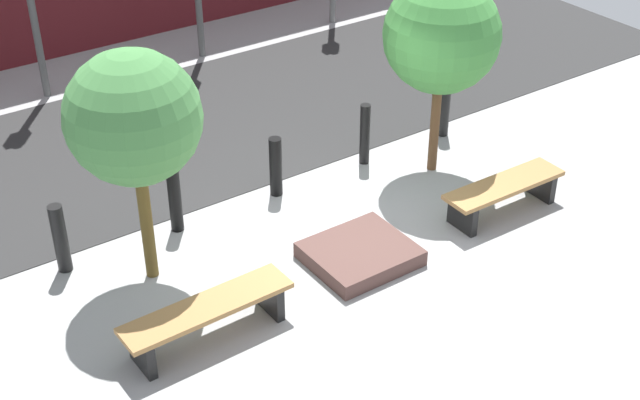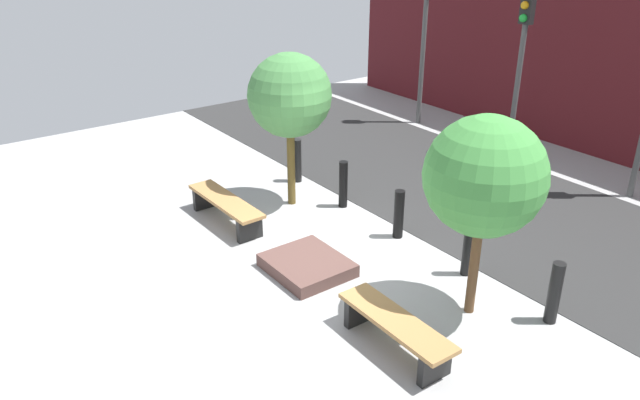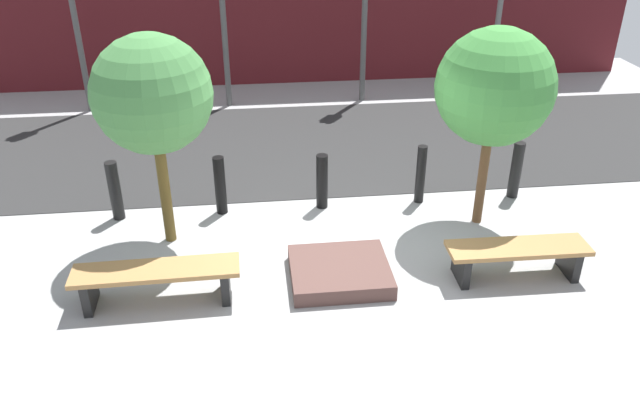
# 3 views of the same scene
# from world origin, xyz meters

# --- Properties ---
(ground_plane) EXTENTS (18.00, 18.00, 0.00)m
(ground_plane) POSITION_xyz_m (0.00, 0.00, 0.00)
(ground_plane) COLOR #959595
(road_strip) EXTENTS (18.00, 4.24, 0.01)m
(road_strip) POSITION_xyz_m (0.00, 4.00, 0.01)
(road_strip) COLOR #292929
(road_strip) RESTS_ON ground
(bench_left) EXTENTS (1.94, 0.49, 0.46)m
(bench_left) POSITION_xyz_m (-2.19, -0.46, 0.34)
(bench_left) COLOR black
(bench_left) RESTS_ON ground
(bench_right) EXTENTS (1.76, 0.50, 0.45)m
(bench_right) POSITION_xyz_m (2.19, -0.46, 0.32)
(bench_right) COLOR black
(bench_right) RESTS_ON ground
(planter_bed) EXTENTS (1.23, 1.08, 0.20)m
(planter_bed) POSITION_xyz_m (0.00, -0.26, 0.10)
(planter_bed) COLOR brown
(planter_bed) RESTS_ON ground
(tree_behind_left_bench) EXTENTS (1.50, 1.50, 2.85)m
(tree_behind_left_bench) POSITION_xyz_m (-2.19, 0.94, 2.08)
(tree_behind_left_bench) COLOR brown
(tree_behind_left_bench) RESTS_ON ground
(tree_behind_right_bench) EXTENTS (1.57, 1.57, 2.81)m
(tree_behind_right_bench) POSITION_xyz_m (2.19, 0.94, 2.02)
(tree_behind_right_bench) COLOR brown
(tree_behind_right_bench) RESTS_ON ground
(bollard_far_left) EXTENTS (0.17, 0.17, 0.90)m
(bollard_far_left) POSITION_xyz_m (-3.01, 1.63, 0.45)
(bollard_far_left) COLOR black
(bollard_far_left) RESTS_ON ground
(bollard_left) EXTENTS (0.16, 0.16, 0.90)m
(bollard_left) POSITION_xyz_m (-1.50, 1.63, 0.45)
(bollard_left) COLOR black
(bollard_left) RESTS_ON ground
(bollard_center) EXTENTS (0.17, 0.17, 0.85)m
(bollard_center) POSITION_xyz_m (0.00, 1.63, 0.43)
(bollard_center) COLOR black
(bollard_center) RESTS_ON ground
(bollard_right) EXTENTS (0.15, 0.15, 0.92)m
(bollard_right) POSITION_xyz_m (1.50, 1.63, 0.46)
(bollard_right) COLOR black
(bollard_right) RESTS_ON ground
(bollard_far_right) EXTENTS (0.17, 0.17, 0.90)m
(bollard_far_right) POSITION_xyz_m (3.01, 1.63, 0.45)
(bollard_far_right) COLOR black
(bollard_far_right) RESTS_ON ground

